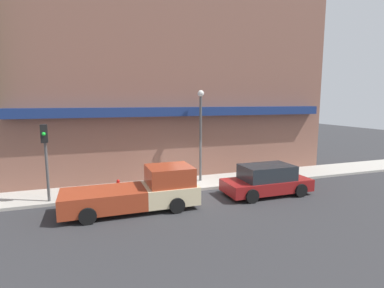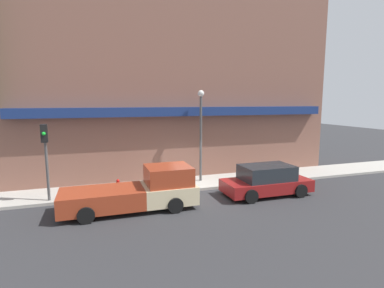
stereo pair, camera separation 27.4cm
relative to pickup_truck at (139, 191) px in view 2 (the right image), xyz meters
name	(u,v)px [view 2 (the right image)]	position (x,y,z in m)	size (l,w,h in m)	color
ground_plane	(197,191)	(3.23, 1.63, -0.78)	(80.00, 80.00, 0.00)	#2D2D30
sidewalk	(190,183)	(3.23, 2.90, -0.72)	(36.00, 2.53, 0.14)	#ADA89E
building	(176,83)	(3.22, 5.65, 4.98)	(19.80, 3.80, 11.56)	brown
pickup_truck	(139,191)	(0.00, 0.00, 0.00)	(5.70, 2.15, 1.81)	beige
parked_car	(266,181)	(6.31, 0.00, -0.06)	(4.37, 2.05, 1.50)	maroon
fire_hydrant	(118,185)	(-0.71, 2.43, -0.34)	(0.17, 0.17, 0.63)	red
street_lamp	(201,124)	(3.95, 3.08, 2.58)	(0.36, 0.36, 5.10)	#4C4C4C
traffic_light	(45,149)	(-3.82, 1.93, 1.77)	(0.28, 0.42, 3.50)	#4C4C4C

